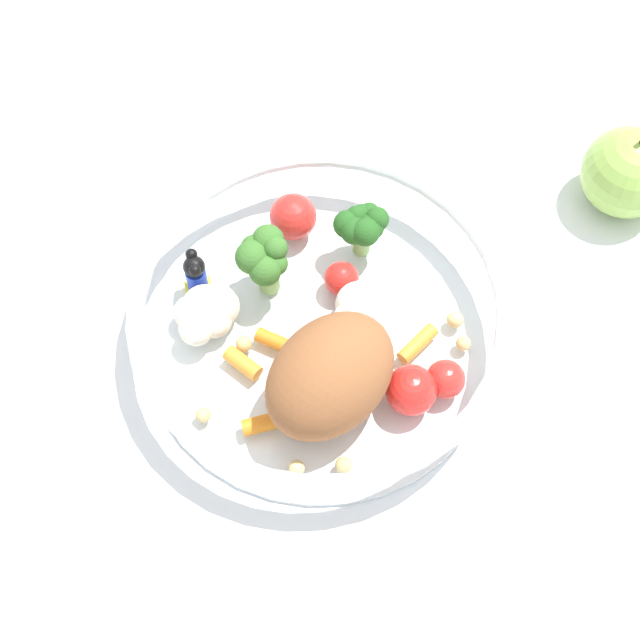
{
  "coord_description": "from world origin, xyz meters",
  "views": [
    {
      "loc": [
        -0.17,
        0.25,
        0.59
      ],
      "look_at": [
        0.01,
        0.01,
        0.03
      ],
      "focal_mm": 54.75,
      "sensor_mm": 36.0,
      "label": 1
    }
  ],
  "objects": [
    {
      "name": "loose_apple",
      "position": [
        -0.09,
        -0.22,
        0.03
      ],
      "size": [
        0.07,
        0.07,
        0.08
      ],
      "color": "#8CB74C",
      "rests_on": "ground_plane"
    },
    {
      "name": "food_container",
      "position": [
        0.01,
        0.01,
        0.03
      ],
      "size": [
        0.25,
        0.25,
        0.08
      ],
      "color": "white",
      "rests_on": "ground_plane"
    },
    {
      "name": "ground_plane",
      "position": [
        0.0,
        0.0,
        0.0
      ],
      "size": [
        2.4,
        2.4,
        0.0
      ],
      "primitive_type": "plane",
      "color": "white"
    }
  ]
}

